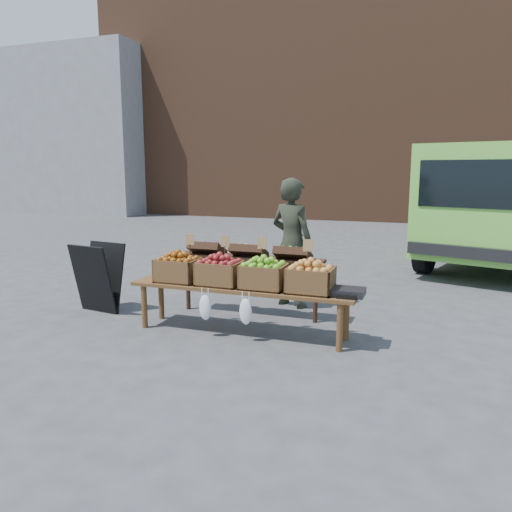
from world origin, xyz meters
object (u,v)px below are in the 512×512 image
(delivery_van, at_px, (507,208))
(back_table, at_px, (249,277))
(chalkboard_sign, at_px, (98,277))
(crate_red_apples, at_px, (264,276))
(vendor, at_px, (292,243))
(weighing_scale, at_px, (349,292))
(crate_golden_apples, at_px, (179,270))
(crate_green_apples, at_px, (311,280))
(display_bench, at_px, (242,310))
(crate_russet_pears, at_px, (220,273))

(delivery_van, xyz_separation_m, back_table, (-3.58, -4.98, -0.65))
(chalkboard_sign, distance_m, crate_red_apples, 2.46)
(delivery_van, xyz_separation_m, chalkboard_sign, (-5.57, -5.50, -0.70))
(vendor, height_order, weighing_scale, vendor)
(crate_golden_apples, relative_size, weighing_scale, 1.47)
(vendor, xyz_separation_m, back_table, (-0.40, -0.66, -0.38))
(crate_green_apples, bearing_deg, vendor, 113.82)
(crate_green_apples, xyz_separation_m, weighing_scale, (0.43, 0.00, -0.10))
(chalkboard_sign, bearing_deg, weighing_scale, 4.81)
(chalkboard_sign, relative_size, weighing_scale, 2.80)
(weighing_scale, bearing_deg, back_table, 153.28)
(delivery_van, xyz_separation_m, crate_golden_apples, (-4.23, -5.70, -0.46))
(back_table, distance_m, crate_golden_apples, 0.98)
(display_bench, bearing_deg, chalkboard_sign, 174.66)
(display_bench, height_order, crate_red_apples, crate_red_apples)
(vendor, bearing_deg, delivery_van, -106.35)
(back_table, xyz_separation_m, crate_golden_apples, (-0.64, -0.72, 0.19))
(back_table, bearing_deg, vendor, 58.83)
(back_table, height_order, crate_red_apples, back_table)
(delivery_van, xyz_separation_m, crate_red_apples, (-3.13, -5.70, -0.46))
(crate_golden_apples, bearing_deg, display_bench, 0.00)
(vendor, distance_m, weighing_scale, 1.75)
(back_table, xyz_separation_m, display_bench, (0.18, -0.72, -0.24))
(crate_red_apples, bearing_deg, crate_golden_apples, 180.00)
(crate_golden_apples, distance_m, crate_red_apples, 1.10)
(chalkboard_sign, bearing_deg, back_table, 22.81)
(delivery_van, bearing_deg, crate_red_apples, -101.73)
(display_bench, bearing_deg, vendor, 81.04)
(delivery_van, relative_size, crate_red_apples, 10.47)
(crate_green_apples, bearing_deg, display_bench, 180.00)
(crate_russet_pears, bearing_deg, crate_green_apples, 0.00)
(vendor, height_order, crate_red_apples, vendor)
(delivery_van, distance_m, chalkboard_sign, 7.86)
(vendor, bearing_deg, crate_red_apples, 112.46)
(crate_russet_pears, height_order, crate_red_apples, same)
(display_bench, bearing_deg, crate_russet_pears, 180.00)
(crate_russet_pears, bearing_deg, vendor, 70.33)
(crate_golden_apples, bearing_deg, vendor, 52.88)
(crate_golden_apples, xyz_separation_m, crate_green_apples, (1.65, 0.00, 0.00))
(crate_green_apples, bearing_deg, chalkboard_sign, 176.13)
(chalkboard_sign, xyz_separation_m, crate_golden_apples, (1.34, -0.20, 0.23))
(weighing_scale, bearing_deg, crate_red_apples, 180.00)
(display_bench, xyz_separation_m, crate_russet_pears, (-0.27, 0.00, 0.42))
(chalkboard_sign, height_order, crate_red_apples, chalkboard_sign)
(weighing_scale, bearing_deg, chalkboard_sign, 176.61)
(display_bench, distance_m, crate_golden_apples, 0.93)
(delivery_van, distance_m, weighing_scale, 6.12)
(delivery_van, height_order, crate_golden_apples, delivery_van)
(vendor, distance_m, display_bench, 1.53)
(chalkboard_sign, bearing_deg, delivery_van, 52.81)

